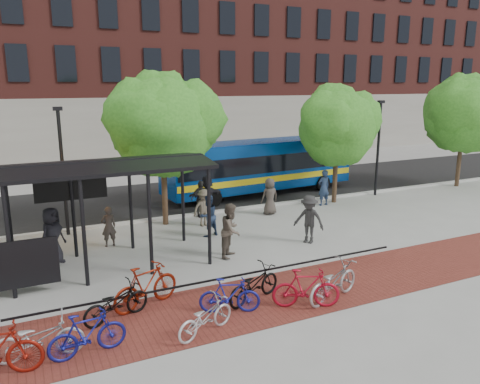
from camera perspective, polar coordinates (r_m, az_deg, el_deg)
name	(u,v)px	position (r m, az deg, el deg)	size (l,w,h in m)	color
ground	(262,236)	(18.90, 2.69, -5.40)	(160.00, 160.00, 0.00)	#9E9E99
asphalt_street	(193,195)	(25.95, -5.70, -0.31)	(160.00, 8.00, 0.01)	black
curb	(222,211)	(22.33, -2.18, -2.32)	(160.00, 0.25, 0.12)	#B7B7B2
brick_strip	(283,295)	(13.94, 5.22, -12.39)	(24.00, 3.00, 0.01)	maroon
bike_rack_rail	(229,291)	(14.11, -1.34, -12.01)	(12.00, 0.05, 0.95)	black
building_brick	(226,39)	(45.87, -1.75, 18.09)	(55.00, 14.00, 20.00)	maroon
bus_shelter	(36,184)	(15.58, -23.64, 0.93)	(10.60, 3.07, 3.60)	black
tree_b	(164,121)	(19.98, -9.28, 8.54)	(5.15, 4.20, 6.47)	#382619
tree_c	(338,123)	(24.14, 11.89, 8.22)	(4.66, 3.80, 5.92)	#382619
tree_d	(465,110)	(30.43, 25.73, 8.95)	(5.39, 4.40, 6.55)	#382619
lamp_post_left	(63,168)	(19.69, -20.81, 2.76)	(0.35, 0.20, 5.12)	black
lamp_post_right	(378,145)	(26.32, 16.50, 5.48)	(0.35, 0.20, 5.12)	black
bus	(260,164)	(25.69, 2.46, 3.45)	(11.08, 3.26, 2.95)	navy
bike_2	(39,338)	(11.67, -23.34, -16.05)	(0.67, 1.94, 1.02)	#B7B7BA
bike_3	(87,334)	(11.43, -18.11, -16.13)	(0.49, 1.75, 1.05)	navy
bike_4	(116,303)	(12.77, -14.89, -12.91)	(0.64, 1.83, 0.96)	black
bike_5	(146,286)	(13.21, -11.40, -11.18)	(0.58, 2.04, 1.23)	maroon
bike_6	(205,317)	(11.78, -4.26, -14.95)	(0.60, 1.73, 0.91)	#B4B4B7
bike_7	(230,296)	(12.72, -1.27, -12.50)	(0.46, 1.64, 0.98)	navy
bike_8	(254,284)	(13.34, 1.70, -11.17)	(0.67, 1.93, 1.01)	black
bike_9	(306,288)	(13.09, 8.06, -11.55)	(0.52, 1.85, 1.11)	maroon
bike_10	(333,281)	(13.65, 11.29, -10.64)	(0.73, 2.10, 1.10)	#98989A
pedestrian_0	(52,236)	(17.00, -21.91, -4.99)	(0.96, 0.63, 1.97)	black
pedestrian_1	(109,227)	(18.19, -15.72, -4.08)	(0.56, 0.37, 1.54)	#3B332F
pedestrian_2	(208,216)	(18.69, -3.90, -2.92)	(0.82, 0.64, 1.68)	#1E2D48
pedestrian_3	(204,208)	(20.05, -4.43, -1.93)	(1.04, 0.60, 1.61)	brown
pedestrian_4	(201,199)	(21.47, -4.82, -0.82)	(0.99, 0.41, 1.69)	#282828
pedestrian_5	(207,196)	(21.62, -4.03, -0.47)	(1.73, 0.55, 1.86)	black
pedestrian_6	(270,196)	(21.82, 3.64, -0.54)	(0.84, 0.55, 1.72)	#413934
pedestrian_7	(324,188)	(23.77, 10.17, 0.52)	(0.66, 0.43, 1.80)	navy
pedestrian_8	(231,230)	(16.45, -1.09, -4.68)	(0.94, 0.73, 1.93)	brown
pedestrian_9	(309,219)	(18.05, 8.40, -3.31)	(1.21, 0.69, 1.87)	#282828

